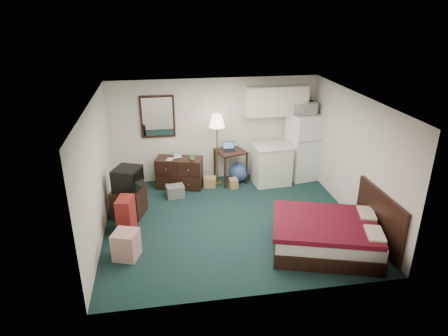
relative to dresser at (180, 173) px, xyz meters
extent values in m
cube|color=#12282A|center=(0.92, -1.82, -0.36)|extent=(5.00, 4.50, 0.01)
cube|color=silver|center=(0.92, -1.82, 2.14)|extent=(5.00, 4.50, 0.01)
cube|color=silver|center=(0.92, 0.43, 0.89)|extent=(5.00, 0.01, 2.50)
cube|color=silver|center=(0.92, -4.07, 0.89)|extent=(5.00, 0.01, 2.50)
cube|color=silver|center=(-1.58, -1.82, 0.89)|extent=(0.01, 4.50, 2.50)
cube|color=silver|center=(3.42, -1.82, 0.89)|extent=(0.01, 4.50, 2.50)
sphere|color=#2F4B85|center=(1.45, 0.08, -0.12)|extent=(0.62, 0.62, 0.49)
imported|color=white|center=(3.04, 0.09, 1.46)|extent=(0.54, 0.33, 0.35)
imported|color=#8B6E4D|center=(-0.28, -0.02, 0.47)|extent=(0.14, 0.08, 0.20)
imported|color=#8B6E4D|center=(-0.11, 0.11, 0.49)|extent=(0.18, 0.03, 0.24)
imported|color=#559148|center=(0.29, -0.19, 0.43)|extent=(0.15, 0.14, 0.13)
camera|label=1|loc=(-0.38, -8.77, 3.76)|focal=32.00mm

